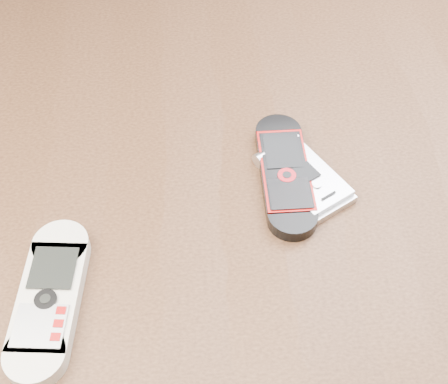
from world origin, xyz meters
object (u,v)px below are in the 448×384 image
(table, at_px, (219,261))
(nokia_black_red, at_px, (285,173))
(nokia_white, at_px, (49,298))
(motorola_razr, at_px, (306,179))

(table, height_order, nokia_black_red, nokia_black_red)
(nokia_white, distance_m, nokia_black_red, 0.24)
(nokia_white, bearing_deg, table, 40.30)
(table, distance_m, nokia_black_red, 0.13)
(nokia_black_red, distance_m, motorola_razr, 0.02)
(nokia_black_red, relative_size, motorola_razr, 1.51)
(nokia_black_red, height_order, motorola_razr, same)
(nokia_white, bearing_deg, motorola_razr, 31.81)
(nokia_white, xyz_separation_m, nokia_black_red, (0.21, 0.12, -0.00))
(table, xyz_separation_m, nokia_black_red, (0.06, 0.02, 0.11))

